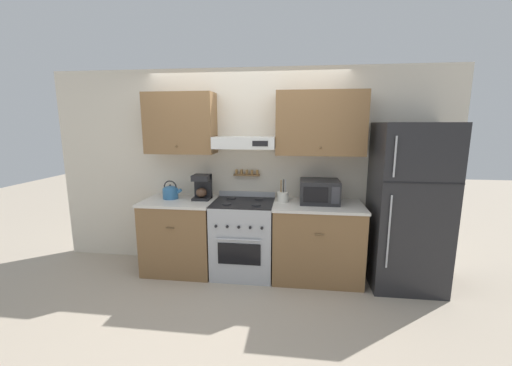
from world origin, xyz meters
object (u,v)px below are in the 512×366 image
object	(u,v)px
stove_range	(244,238)
microwave	(319,191)
coffee_maker	(202,187)
utensil_crock	(283,197)
refrigerator	(408,207)
tea_kettle	(171,192)

from	to	relation	value
stove_range	microwave	xyz separation A→B (m)	(0.92, 0.08, 0.60)
coffee_maker	utensil_crock	xyz separation A→B (m)	(1.02, -0.03, -0.09)
refrigerator	tea_kettle	distance (m)	2.85
stove_range	microwave	distance (m)	1.10
stove_range	tea_kettle	size ratio (longest dim) A/B	3.97
tea_kettle	utensil_crock	world-z (taller)	utensil_crock
stove_range	tea_kettle	world-z (taller)	tea_kettle
tea_kettle	coffee_maker	size ratio (longest dim) A/B	0.80
tea_kettle	utensil_crock	xyz separation A→B (m)	(1.43, 0.00, -0.02)
tea_kettle	coffee_maker	distance (m)	0.42
refrigerator	coffee_maker	size ratio (longest dim) A/B	6.01
stove_range	refrigerator	size ratio (longest dim) A/B	0.53
microwave	tea_kettle	bearing A→B (deg)	-179.45
stove_range	utensil_crock	bearing A→B (deg)	7.15
coffee_maker	tea_kettle	bearing A→B (deg)	-176.48
tea_kettle	utensil_crock	distance (m)	1.43
stove_range	coffee_maker	bearing A→B (deg)	170.97
stove_range	refrigerator	world-z (taller)	refrigerator
refrigerator	microwave	size ratio (longest dim) A/B	4.06
stove_range	tea_kettle	distance (m)	1.10
refrigerator	utensil_crock	distance (m)	1.43
stove_range	coffee_maker	xyz separation A→B (m)	(-0.54, 0.09, 0.62)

